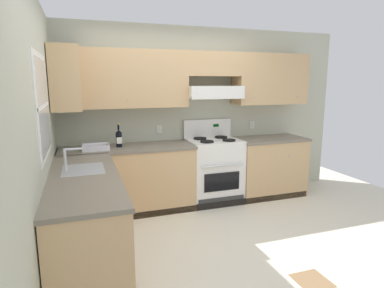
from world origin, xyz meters
name	(u,v)px	position (x,y,z in m)	size (l,w,h in m)	color
ground_plane	(208,245)	(0.00, 0.00, 0.00)	(7.04, 7.04, 0.00)	beige
floor_accent_tile	(312,280)	(0.64, -0.92, 0.00)	(0.30, 0.30, 0.01)	olive
wall_back	(196,101)	(0.41, 1.53, 1.48)	(4.68, 0.57, 2.55)	#B7BAA3
wall_left	(41,128)	(-1.59, 0.23, 1.34)	(0.47, 4.00, 2.55)	#B7BAA3
counter_back_run	(187,174)	(0.17, 1.24, 0.45)	(3.60, 0.65, 0.91)	tan
counter_left_run	(87,221)	(-1.24, 0.00, 0.46)	(0.63, 1.91, 1.13)	tan
stove	(214,170)	(0.59, 1.25, 0.48)	(0.76, 0.62, 1.20)	white
wine_bottle	(119,138)	(-0.77, 1.27, 1.03)	(0.08, 0.08, 0.32)	black
bowl	(96,148)	(-1.08, 1.20, 0.93)	(0.34, 0.26, 0.07)	silver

